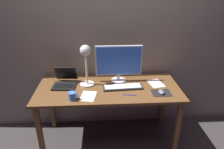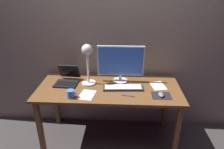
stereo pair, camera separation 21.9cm
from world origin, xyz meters
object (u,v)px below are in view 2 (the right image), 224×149
monitor (121,62)px  mouse (161,95)px  laptop (67,78)px  pen (128,96)px  coffee_mug (71,94)px  desk_lamp (87,57)px  keyboard_main (123,88)px

monitor → mouse: 0.58m
laptop → pen: (0.71, -0.29, -0.05)m
coffee_mug → monitor: bearing=38.7°
monitor → desk_lamp: bearing=-168.4°
keyboard_main → desk_lamp: size_ratio=0.95×
laptop → mouse: 1.08m
mouse → coffee_mug: coffee_mug is taller
desk_lamp → keyboard_main: bearing=-15.0°
laptop → coffee_mug: 0.37m
laptop → coffee_mug: (0.12, -0.34, -0.01)m
monitor → mouse: (0.43, -0.33, -0.22)m
keyboard_main → laptop: size_ratio=1.51×
laptop → desk_lamp: desk_lamp is taller
keyboard_main → mouse: mouse is taller
pen → monitor: bearing=103.9°
monitor → desk_lamp: desk_lamp is taller
keyboard_main → desk_lamp: bearing=165.0°
monitor → keyboard_main: (0.03, -0.18, -0.23)m
laptop → coffee_mug: bearing=-70.7°
keyboard_main → coffee_mug: (-0.53, -0.22, 0.03)m
keyboard_main → mouse: bearing=-20.5°
laptop → mouse: bearing=-14.7°
coffee_mug → keyboard_main: bearing=22.2°
laptop → coffee_mug: laptop is taller
desk_lamp → pen: size_ratio=3.38×
monitor → pen: size_ratio=3.81×
laptop → desk_lamp: 0.37m
keyboard_main → coffee_mug: 0.58m
monitor → keyboard_main: bearing=-79.6°
coffee_mug → pen: coffee_mug is taller
desk_lamp → mouse: size_ratio=4.93×
monitor → mouse: monitor is taller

